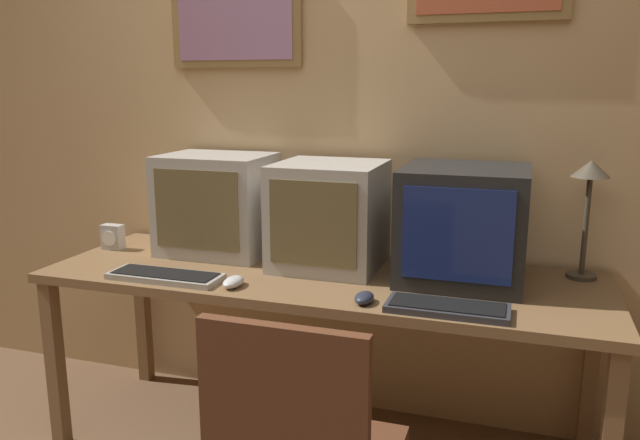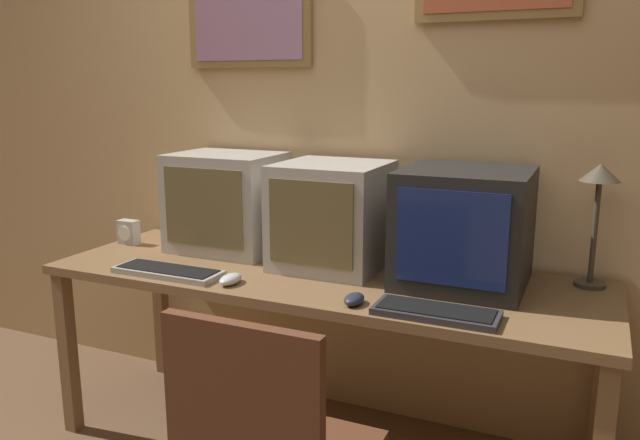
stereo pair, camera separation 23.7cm
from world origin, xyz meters
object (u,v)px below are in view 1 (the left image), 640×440
Objects in this scene: keyboard_side at (447,308)px; mouse_near_keyboard at (233,282)px; mouse_far_corner at (364,298)px; desk_lamp at (589,188)px; monitor_center at (330,215)px; desk_clock at (113,237)px; monitor_right at (463,224)px; monitor_left at (217,204)px; keyboard_main at (165,276)px.

mouse_near_keyboard reaches higher than keyboard_side.
desk_lamp is at bearing 36.50° from mouse_far_corner.
monitor_center is 1.07× the size of keyboard_side.
mouse_far_corner is 0.92× the size of desk_clock.
mouse_near_keyboard is at bearing -154.96° from monitor_right.
desk_lamp reaches higher than desk_clock.
monitor_center is 3.64× the size of mouse_near_keyboard.
monitor_center is at bearing 55.95° from mouse_near_keyboard.
mouse_near_keyboard is 1.04× the size of desk_clock.
monitor_left is 1.16× the size of keyboard_side.
desk_lamp is (1.48, 0.09, 0.13)m from monitor_left.
desk_clock is (-0.47, -0.10, -0.16)m from monitor_left.
monitor_center is at bearing -171.67° from desk_lamp.
monitor_right is at bearing 25.04° from mouse_near_keyboard.
monitor_left reaches higher than mouse_far_corner.
keyboard_main is at bearing 179.50° from mouse_near_keyboard.
mouse_far_corner is (0.77, -0.44, -0.19)m from monitor_left.
mouse_far_corner is (-0.28, -0.38, -0.19)m from monitor_right.
keyboard_side is 0.76m from desk_lamp.
monitor_center is 0.52m from monitor_right.
mouse_far_corner is 1.28m from desk_clock.
monitor_left is 1.08× the size of monitor_center.
mouse_near_keyboard reaches higher than keyboard_main.
monitor_left is 3.95× the size of mouse_near_keyboard.
mouse_near_keyboard is (0.28, -0.00, 0.01)m from keyboard_main.
monitor_center is at bearing 3.21° from desk_clock.
keyboard_side is 0.27m from mouse_far_corner.
desk_lamp is (1.95, 0.20, 0.29)m from desk_clock.
monitor_left is at bearing 12.63° from desk_clock.
keyboard_main is (-0.53, -0.37, -0.20)m from monitor_center.
keyboard_side is at bearing -90.92° from monitor_right.
monitor_center is 0.91× the size of monitor_right.
keyboard_main is 3.93× the size of desk_clock.
keyboard_side is 3.89× the size of mouse_far_corner.
desk_lamp is (1.49, 0.51, 0.33)m from keyboard_main.
mouse_near_keyboard is 1.14× the size of mouse_far_corner.
keyboard_main is at bearing -145.45° from monitor_center.
monitor_center is 3.79× the size of desk_clock.
mouse_far_corner is (0.49, -0.02, -0.00)m from mouse_near_keyboard.
monitor_right reaches higher than monitor_center.
keyboard_main is at bearing 178.47° from mouse_far_corner.
monitor_center reaches higher than keyboard_main.
keyboard_side is (1.04, -0.43, -0.20)m from monitor_left.
monitor_center reaches higher than desk_clock.
monitor_right is 0.48m from desk_lamp.
monitor_left reaches higher than keyboard_side.
mouse_near_keyboard is (0.28, -0.42, -0.19)m from monitor_left.
desk_lamp is (0.71, 0.53, 0.33)m from mouse_far_corner.
mouse_far_corner is (-0.27, -0.01, 0.01)m from keyboard_side.
mouse_near_keyboard is 1.35m from desk_lamp.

